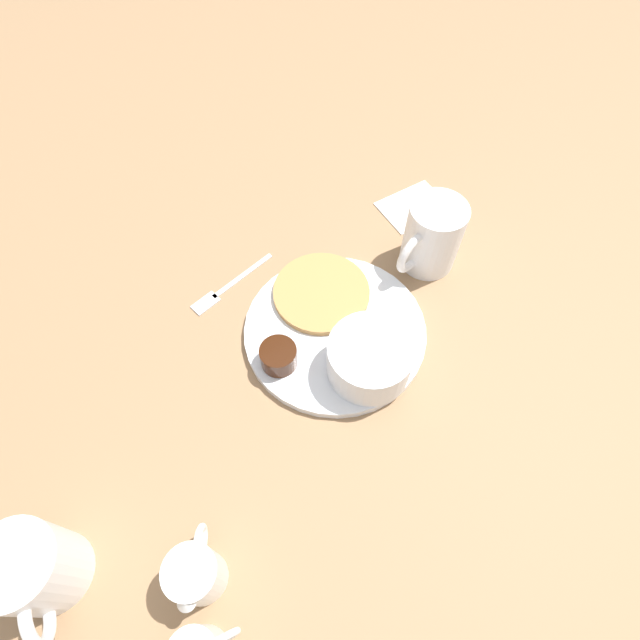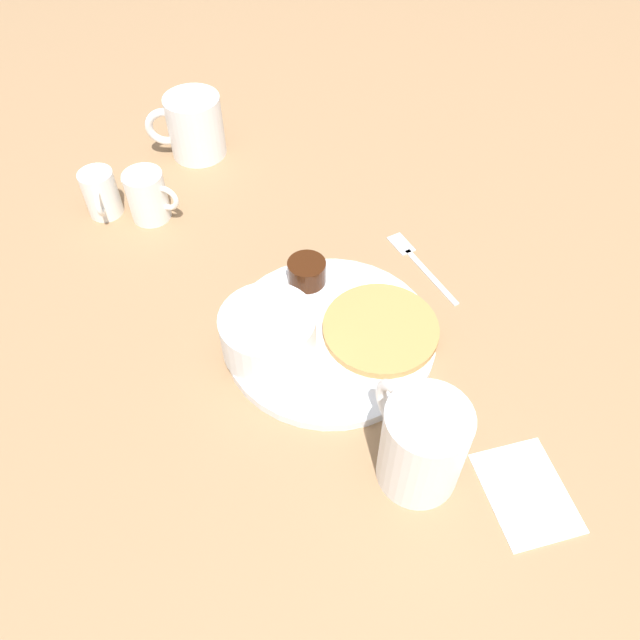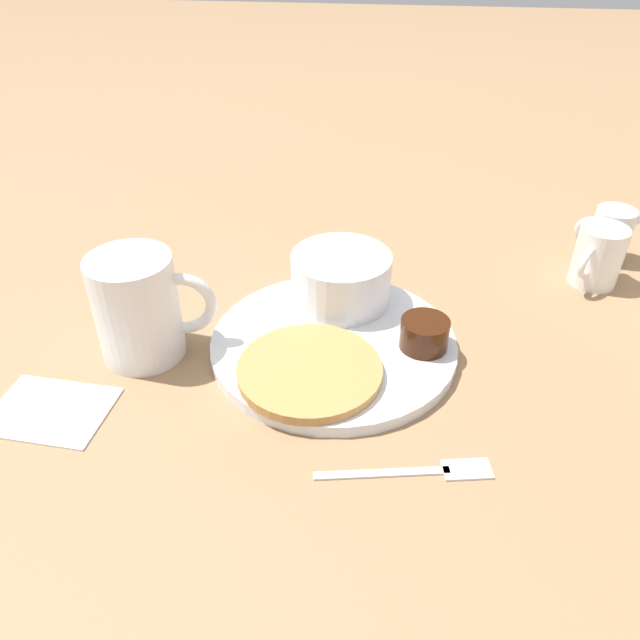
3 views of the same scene
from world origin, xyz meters
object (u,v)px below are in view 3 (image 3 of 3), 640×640
(plate, at_px, (333,344))
(fork, at_px, (425,470))
(creamer_pitcher_near, at_px, (598,255))
(bowl, at_px, (339,276))
(creamer_pitcher_far, at_px, (610,234))
(coffee_mug, at_px, (140,308))

(plate, height_order, fork, plate)
(creamer_pitcher_near, bearing_deg, bowl, 17.60)
(plate, distance_m, creamer_pitcher_far, 0.37)
(creamer_pitcher_near, bearing_deg, fork, 57.81)
(plate, xyz_separation_m, coffee_mug, (0.17, 0.03, 0.05))
(bowl, height_order, creamer_pitcher_near, creamer_pitcher_near)
(bowl, bearing_deg, fork, 112.47)
(creamer_pitcher_far, bearing_deg, bowl, 25.56)
(bowl, relative_size, creamer_pitcher_far, 1.48)
(coffee_mug, height_order, creamer_pitcher_far, coffee_mug)
(coffee_mug, distance_m, creamer_pitcher_far, 0.53)
(creamer_pitcher_near, height_order, fork, creamer_pitcher_near)
(creamer_pitcher_near, relative_size, creamer_pitcher_far, 1.01)
(bowl, xyz_separation_m, creamer_pitcher_near, (-0.27, -0.09, -0.01))
(bowl, distance_m, coffee_mug, 0.20)
(bowl, height_order, fork, bowl)
(bowl, bearing_deg, creamer_pitcher_far, -154.44)
(creamer_pitcher_far, distance_m, fork, 0.42)
(fork, bearing_deg, bowl, -67.53)
(coffee_mug, bearing_deg, bowl, -151.50)
(plate, xyz_separation_m, creamer_pitcher_far, (-0.30, -0.21, 0.03))
(plate, xyz_separation_m, creamer_pitcher_near, (-0.27, -0.16, 0.03))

